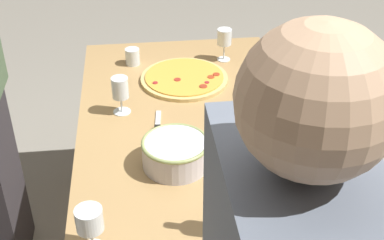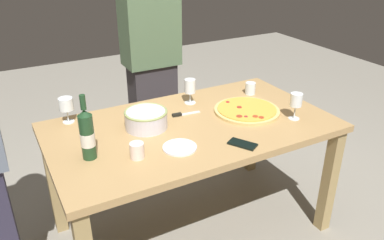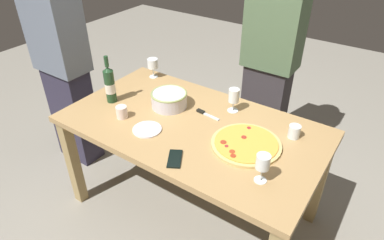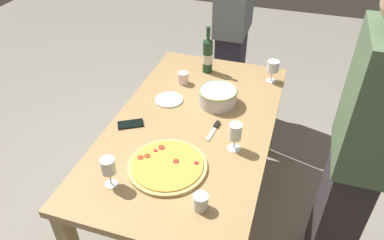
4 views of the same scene
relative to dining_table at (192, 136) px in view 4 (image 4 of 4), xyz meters
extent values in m
plane|color=gray|center=(0.00, 0.00, -0.66)|extent=(8.00, 8.00, 0.00)
cube|color=tan|center=(0.00, 0.00, 0.07)|extent=(1.60, 0.90, 0.04)
cube|color=#A28754|center=(-0.74, -0.40, -0.30)|extent=(0.07, 0.07, 0.71)
cube|color=#A28754|center=(-0.74, 0.40, -0.30)|extent=(0.07, 0.07, 0.71)
cylinder|color=#D8B66D|center=(0.37, -0.01, 0.10)|extent=(0.40, 0.40, 0.02)
cylinder|color=gold|center=(0.37, -0.01, 0.11)|extent=(0.36, 0.36, 0.01)
cylinder|color=#A02A2C|center=(0.30, -0.10, 0.12)|extent=(0.02, 0.02, 0.00)
cylinder|color=#A4371D|center=(0.37, -0.15, 0.12)|extent=(0.03, 0.03, 0.00)
cylinder|color=#9D3620|center=(0.27, -0.08, 0.12)|extent=(0.03, 0.03, 0.00)
cylinder|color=#A73D1E|center=(0.35, -0.13, 0.12)|extent=(0.03, 0.03, 0.00)
cylinder|color=#9D2E21|center=(0.34, 0.03, 0.12)|extent=(0.03, 0.03, 0.00)
cylinder|color=maroon|center=(0.32, 0.13, 0.12)|extent=(0.02, 0.02, 0.00)
cylinder|color=silver|center=(-0.24, 0.09, 0.14)|extent=(0.23, 0.23, 0.10)
torus|color=#98A863|center=(-0.24, 0.09, 0.19)|extent=(0.24, 0.24, 0.01)
cylinder|color=#1E4023|center=(-0.60, -0.08, 0.21)|extent=(0.07, 0.07, 0.23)
cone|color=#1E4023|center=(-0.60, -0.08, 0.33)|extent=(0.07, 0.07, 0.03)
cylinder|color=#1E4023|center=(-0.60, -0.08, 0.38)|extent=(0.03, 0.03, 0.07)
cylinder|color=silver|center=(-0.60, -0.08, 0.19)|extent=(0.07, 0.07, 0.07)
cylinder|color=white|center=(0.56, -0.22, 0.09)|extent=(0.06, 0.06, 0.00)
cylinder|color=white|center=(0.56, -0.22, 0.14)|extent=(0.01, 0.01, 0.08)
cylinder|color=white|center=(0.56, -0.22, 0.21)|extent=(0.07, 0.07, 0.08)
cylinder|color=maroon|center=(0.56, -0.22, 0.20)|extent=(0.06, 0.06, 0.04)
cylinder|color=white|center=(0.13, 0.27, 0.09)|extent=(0.07, 0.07, 0.00)
cylinder|color=white|center=(0.13, 0.27, 0.13)|extent=(0.01, 0.01, 0.07)
cylinder|color=white|center=(0.13, 0.27, 0.21)|extent=(0.07, 0.07, 0.09)
cylinder|color=maroon|center=(0.13, 0.27, 0.18)|extent=(0.06, 0.06, 0.03)
cylinder|color=white|center=(-0.61, 0.36, 0.09)|extent=(0.07, 0.07, 0.00)
cylinder|color=white|center=(-0.61, 0.36, 0.13)|extent=(0.01, 0.01, 0.07)
cylinder|color=white|center=(-0.61, 0.36, 0.21)|extent=(0.08, 0.08, 0.07)
cylinder|color=white|center=(0.56, 0.22, 0.13)|extent=(0.07, 0.07, 0.08)
cylinder|color=#F4DACE|center=(-0.40, -0.19, 0.13)|extent=(0.07, 0.07, 0.08)
cylinder|color=white|center=(-0.18, -0.21, 0.10)|extent=(0.17, 0.17, 0.01)
cube|color=black|center=(0.12, -0.33, 0.10)|extent=(0.13, 0.16, 0.01)
cube|color=silver|center=(0.06, 0.13, 0.10)|extent=(0.13, 0.03, 0.01)
cube|color=black|center=(-0.03, 0.14, 0.10)|extent=(0.06, 0.03, 0.02)
cube|color=#2E2A3D|center=(-1.16, -0.03, -0.25)|extent=(0.35, 0.20, 0.82)
cube|color=#322D30|center=(0.12, 0.86, -0.24)|extent=(0.34, 0.20, 0.84)
cube|color=#4E6748|center=(0.12, 0.86, 0.50)|extent=(0.40, 0.24, 0.63)
camera|label=1|loc=(-1.74, 0.20, 1.26)|focal=49.94mm
camera|label=2|loc=(-0.94, -1.73, 1.08)|focal=36.32mm
camera|label=3|loc=(0.97, -1.41, 1.26)|focal=31.58mm
camera|label=4|loc=(1.58, 0.51, 1.39)|focal=34.47mm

